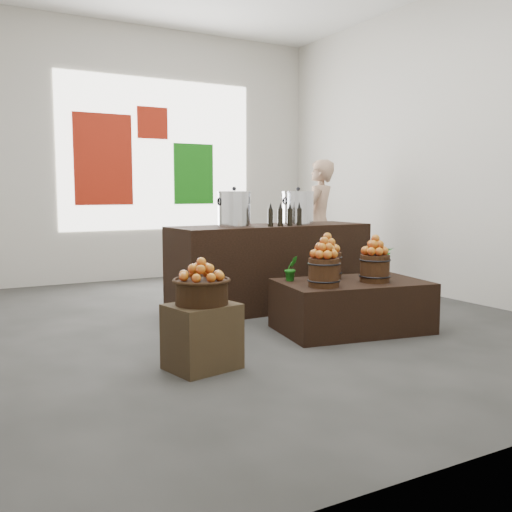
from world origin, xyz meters
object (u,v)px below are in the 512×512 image
display_table (352,306)px  stock_pot_center (298,209)px  counter (271,267)px  shopper (319,223)px  crate (202,336)px  wicker_basket (202,292)px  stock_pot_left (234,210)px

display_table → stock_pot_center: (0.25, 1.39, 0.94)m
counter → shopper: bearing=34.7°
crate → stock_pot_center: (2.08, 1.81, 0.94)m
wicker_basket → crate: bearing=0.0°
stock_pot_center → stock_pot_left: bearing=-177.7°
wicker_basket → stock_pot_left: stock_pot_left is taller
stock_pot_center → shopper: shopper is taller
crate → shopper: size_ratio=0.28×
display_table → stock_pot_left: stock_pot_left is taller
counter → display_table: bearing=-86.5°
counter → stock_pot_left: (-0.50, -0.02, 0.69)m
display_table → stock_pot_left: (-0.64, 1.35, 0.94)m
crate → counter: 2.48m
wicker_basket → shopper: size_ratio=0.22×
wicker_basket → shopper: shopper is taller
counter → shopper: size_ratio=1.31×
wicker_basket → display_table: bearing=13.0°
counter → wicker_basket: bearing=-135.6°
stock_pot_center → shopper: size_ratio=0.20×
crate → stock_pot_left: size_ratio=1.37×
stock_pot_left → stock_pot_center: bearing=2.3°
counter → stock_pot_center: bearing=-0.0°
crate → stock_pot_center: size_ratio=1.37×
wicker_basket → counter: bearing=46.7°
crate → counter: size_ratio=0.21×
stock_pot_center → crate: bearing=-139.0°
display_table → stock_pot_left: bearing=125.0°
display_table → stock_pot_center: size_ratio=3.85×
crate → wicker_basket: (0.00, 0.00, 0.36)m
wicker_basket → stock_pot_center: bearing=41.0°
wicker_basket → display_table: 1.92m
stock_pot_left → counter: bearing=2.3°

